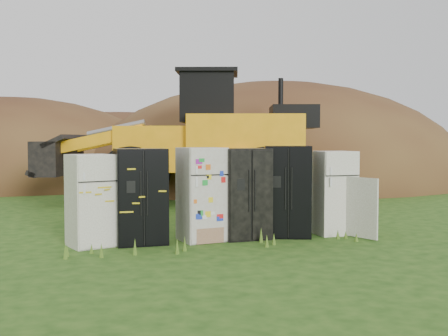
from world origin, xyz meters
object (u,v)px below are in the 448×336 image
(wheel_loader, at_px, (175,137))
(fridge_black_right, at_px, (287,191))
(fridge_dark_mid, at_px, (244,193))
(fridge_leftmost, at_px, (91,200))
(fridge_open_door, at_px, (333,193))
(fridge_sticker, at_px, (202,194))
(fridge_black_side, at_px, (141,196))

(wheel_loader, bearing_deg, fridge_black_right, -63.47)
(fridge_dark_mid, xyz_separation_m, fridge_black_right, (0.90, -0.01, 0.02))
(fridge_leftmost, bearing_deg, fridge_black_right, -18.09)
(fridge_open_door, bearing_deg, fridge_sticker, 178.40)
(fridge_leftmost, height_order, fridge_sticker, fridge_sticker)
(fridge_black_side, xyz_separation_m, fridge_dark_mid, (2.00, -0.01, -0.00))
(fridge_dark_mid, xyz_separation_m, wheel_loader, (-0.11, 6.30, 1.10))
(fridge_sticker, relative_size, wheel_loader, 0.22)
(fridge_black_side, distance_m, fridge_black_right, 2.90)
(fridge_dark_mid, bearing_deg, fridge_black_right, -3.77)
(fridge_dark_mid, bearing_deg, fridge_open_door, -3.69)
(fridge_sticker, distance_m, fridge_open_door, 2.75)
(fridge_dark_mid, xyz_separation_m, fridge_open_door, (1.90, -0.01, -0.03))
(fridge_black_side, bearing_deg, fridge_sticker, -1.39)
(fridge_sticker, bearing_deg, fridge_open_door, -9.77)
(wheel_loader, bearing_deg, fridge_black_side, -89.27)
(fridge_dark_mid, height_order, fridge_black_right, fridge_black_right)
(fridge_open_door, bearing_deg, fridge_dark_mid, 178.38)
(fridge_sticker, xyz_separation_m, fridge_dark_mid, (0.85, -0.00, -0.01))
(fridge_black_right, relative_size, fridge_open_door, 1.07)
(fridge_dark_mid, relative_size, wheel_loader, 0.21)
(fridge_leftmost, bearing_deg, fridge_dark_mid, -18.08)
(fridge_black_side, xyz_separation_m, fridge_open_door, (3.91, -0.02, -0.04))
(fridge_sticker, relative_size, fridge_black_right, 0.99)
(fridge_dark_mid, height_order, wheel_loader, wheel_loader)
(fridge_dark_mid, bearing_deg, fridge_black_side, 176.33)
(fridge_dark_mid, distance_m, wheel_loader, 6.40)
(fridge_black_side, bearing_deg, fridge_dark_mid, -1.37)
(fridge_open_door, height_order, wheel_loader, wheel_loader)
(fridge_black_side, distance_m, fridge_open_door, 3.91)
(fridge_black_side, bearing_deg, wheel_loader, 72.18)
(fridge_black_right, bearing_deg, fridge_leftmost, -161.28)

